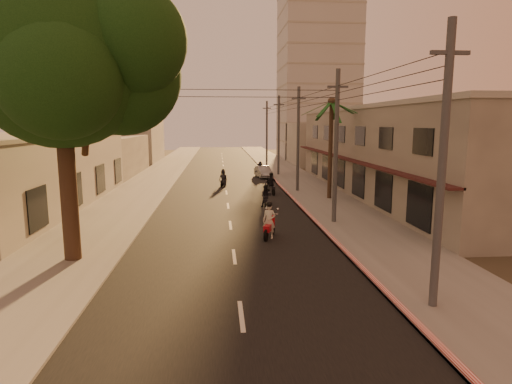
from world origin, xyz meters
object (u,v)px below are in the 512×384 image
Objects in this scene: scooter_red at (269,222)px; parked_car at (263,172)px; scooter_far_a at (223,179)px; scooter_far_b at (260,170)px; scooter_mid_b at (271,184)px; palm_tree at (332,107)px; broadleaf_tree at (71,60)px; scooter_mid_a at (266,197)px.

scooter_red reaches higher than parked_car.
scooter_far_b is at bearing 75.42° from scooter_far_a.
scooter_red reaches higher than scooter_mid_b.
palm_tree is 2.04× the size of parked_car.
scooter_mid_b is at bearing -99.66° from parked_car.
parked_car is at bearing 105.62° from scooter_red.
broadleaf_tree reaches higher than scooter_mid_a.
scooter_red is at bearing -66.48° from scooter_far_a.
palm_tree is 4.32× the size of scooter_mid_b.
palm_tree reaches higher than scooter_mid_b.
broadleaf_tree reaches higher than palm_tree.
broadleaf_tree is 30.95m from parked_car.
scooter_far_a is (-3.94, 4.95, -0.09)m from scooter_mid_b.
scooter_mid_b is 11.78m from scooter_far_b.
parked_car is (10.87, 27.90, -7.84)m from broadleaf_tree.
scooter_mid_a is at bearing -154.16° from palm_tree.
broadleaf_tree reaches higher than parked_car.
broadleaf_tree is 6.10× the size of scooter_red.
parked_car is (-3.74, 14.05, -6.51)m from palm_tree.
broadleaf_tree is at bearing -118.20° from parked_car.
broadleaf_tree is at bearing -136.52° from palm_tree.
palm_tree reaches higher than scooter_mid_a.
scooter_red is 8.47m from scooter_mid_a.
scooter_mid_b reaches higher than scooter_far_b.
scooter_red is at bearing -81.82° from scooter_far_b.
broadleaf_tree is at bearing -140.60° from scooter_red.
scooter_mid_b is 1.13× the size of scooter_far_a.
scooter_far_b is at bearing 75.83° from scooter_mid_b.
scooter_far_b is at bearing 105.61° from palm_tree.
parked_car is at bearing 104.90° from palm_tree.
scooter_mid_b reaches higher than scooter_far_a.
palm_tree is 4.89× the size of scooter_mid_a.
scooter_mid_b is 6.33m from scooter_far_a.
scooter_mid_b is at bearing 88.85° from scooter_mid_a.
scooter_mid_a is 0.88× the size of scooter_mid_b.
palm_tree is at bearing -61.69° from scooter_far_b.
scooter_far_b is (-4.05, 14.48, -6.34)m from palm_tree.
scooter_far_a is at bearing 115.55° from scooter_mid_b.
scooter_red is at bearing -85.57° from scooter_mid_a.
scooter_mid_a is 16.68m from parked_car.
scooter_mid_b is at bearing -34.54° from scooter_far_a.
scooter_mid_b is at bearing -78.45° from scooter_far_b.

